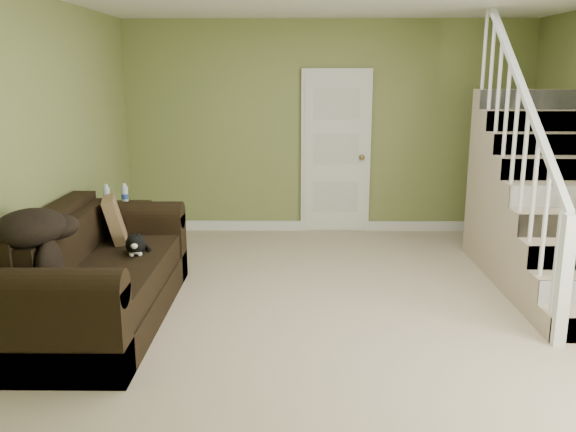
{
  "coord_description": "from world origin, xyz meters",
  "views": [
    {
      "loc": [
        -0.4,
        -4.83,
        1.98
      ],
      "look_at": [
        -0.47,
        0.38,
        0.74
      ],
      "focal_mm": 38.0,
      "sensor_mm": 36.0,
      "label": 1
    }
  ],
  "objects_px": {
    "side_table": "(120,237)",
    "cat": "(135,244)",
    "sofa": "(95,280)",
    "banana": "(106,284)"
  },
  "relations": [
    {
      "from": "side_table",
      "to": "banana",
      "type": "distance_m",
      "value": 1.94
    },
    {
      "from": "cat",
      "to": "sofa",
      "type": "bearing_deg",
      "value": -149.17
    },
    {
      "from": "banana",
      "to": "side_table",
      "type": "bearing_deg",
      "value": 83.89
    },
    {
      "from": "sofa",
      "to": "side_table",
      "type": "relative_size",
      "value": 2.55
    },
    {
      "from": "sofa",
      "to": "banana",
      "type": "distance_m",
      "value": 0.65
    },
    {
      "from": "cat",
      "to": "side_table",
      "type": "bearing_deg",
      "value": 101.3
    },
    {
      "from": "sofa",
      "to": "side_table",
      "type": "distance_m",
      "value": 1.32
    },
    {
      "from": "side_table",
      "to": "cat",
      "type": "xyz_separation_m",
      "value": [
        0.44,
        -1.06,
        0.24
      ]
    },
    {
      "from": "sofa",
      "to": "cat",
      "type": "relative_size",
      "value": 5.07
    },
    {
      "from": "sofa",
      "to": "side_table",
      "type": "height_order",
      "value": "sofa"
    }
  ]
}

